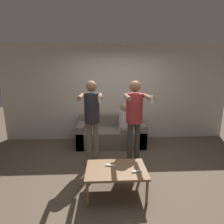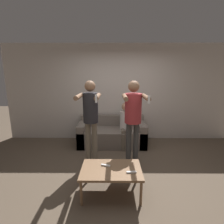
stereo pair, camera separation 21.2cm
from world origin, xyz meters
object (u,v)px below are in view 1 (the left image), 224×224
at_px(person_standing_left, 92,114).
at_px(remote_far, 110,166).
at_px(couch, 111,134).
at_px(person_seated, 125,123).
at_px(person_standing_right, 134,113).
at_px(coffee_table, 116,171).
at_px(remote_near, 137,172).

height_order(person_standing_left, remote_far, person_standing_left).
relative_size(person_standing_left, remote_far, 11.47).
height_order(couch, person_standing_left, person_standing_left).
height_order(person_standing_left, person_seated, person_standing_left).
distance_m(person_standing_right, person_seated, 1.06).
height_order(couch, coffee_table, couch).
distance_m(couch, person_seated, 0.54).
xyz_separation_m(coffee_table, remote_far, (-0.09, 0.08, 0.05)).
height_order(person_standing_right, coffee_table, person_standing_right).
height_order(person_standing_right, remote_far, person_standing_right).
bearing_deg(person_seated, person_standing_left, -129.28).
bearing_deg(person_standing_left, remote_near, -54.25).
bearing_deg(couch, remote_near, -81.92).
bearing_deg(coffee_table, person_standing_left, 115.20).
bearing_deg(person_standing_right, remote_far, -122.48).
distance_m(couch, remote_far, 1.95).
relative_size(person_seated, remote_far, 7.63).
bearing_deg(couch, person_standing_left, -110.63).
bearing_deg(remote_near, person_seated, 88.71).
relative_size(person_standing_right, remote_near, 11.55).
relative_size(couch, person_standing_left, 1.01).
bearing_deg(person_standing_right, person_seated, 94.70).
distance_m(person_standing_left, person_seated, 1.30).
xyz_separation_m(couch, remote_near, (0.30, -2.14, 0.17)).
height_order(couch, person_standing_right, person_standing_right).
distance_m(couch, coffee_table, 2.03).
relative_size(couch, person_standing_right, 1.01).
xyz_separation_m(coffee_table, remote_near, (0.31, -0.12, 0.05)).
height_order(couch, remote_far, couch).
bearing_deg(person_seated, couch, 152.10).
bearing_deg(remote_near, remote_far, 153.83).
height_order(person_standing_right, person_seated, person_standing_right).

